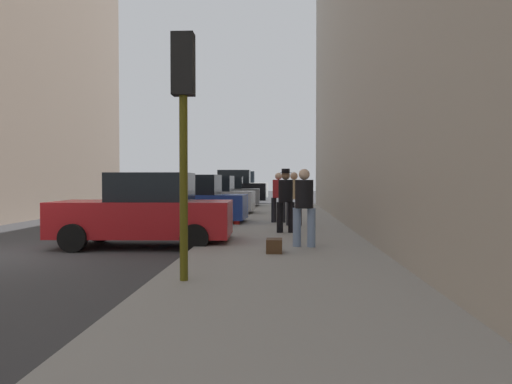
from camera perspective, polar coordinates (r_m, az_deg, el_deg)
name	(u,v)px	position (r m, az deg, el deg)	size (l,w,h in m)	color
sidewalk	(285,256)	(10.26, 3.33, -7.28)	(4.00, 40.00, 0.15)	gray
parked_red_hatchback	(145,212)	(12.32, -12.53, -2.22)	(4.26, 2.16, 1.79)	#B2191E
parked_blue_sedan	(187,202)	(17.50, -7.89, -1.12)	(4.27, 2.19, 1.79)	navy
parked_silver_sedan	(208,197)	(22.29, -5.55, -0.56)	(4.26, 2.18, 1.79)	#B7BABF
parked_gray_coupe	(223,193)	(28.06, -3.80, -0.15)	(4.25, 2.16, 1.79)	slate
parked_black_suv	(232,188)	(33.18, -2.76, 0.42)	(4.60, 2.06, 2.25)	black
parked_white_van	(239,187)	(38.87, -1.93, 0.57)	(4.63, 2.12, 2.25)	silver
fire_hydrant	(237,214)	(16.46, -2.24, -2.50)	(0.42, 0.22, 0.70)	red
traffic_light	(183,102)	(7.44, -8.30, 10.15)	(0.32, 0.32, 3.60)	#514C0F
pedestrian_in_jeans	(304,203)	(10.99, 5.53, -1.30)	(0.53, 0.47, 1.71)	#728CB2
pedestrian_with_fedora	(286,197)	(13.87, 3.41, -0.59)	(0.50, 0.41, 1.78)	black
pedestrian_in_tan_coat	(294,196)	(16.02, 4.36, -0.44)	(0.50, 0.40, 1.71)	black
pedestrian_in_red_jacket	(278,195)	(17.15, 2.58, -0.31)	(0.52, 0.45, 1.71)	black
duffel_bag	(274,246)	(10.13, 2.10, -6.16)	(0.32, 0.44, 0.28)	#472D19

